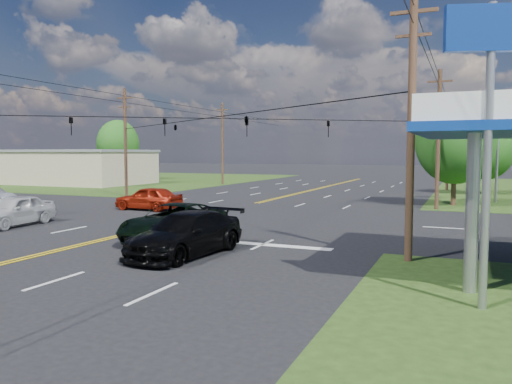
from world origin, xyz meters
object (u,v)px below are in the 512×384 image
at_px(pickup_dkgreen, 175,222).
at_px(retail_nw, 80,168).
at_px(polesign_se, 490,73).
at_px(pole_se, 411,123).
at_px(pole_nw, 125,141).
at_px(pole_left_far, 222,143).
at_px(pole_right_far, 448,141).
at_px(tree_far_l, 118,144).
at_px(suv_black, 186,234).
at_px(pole_ne, 438,138).
at_px(tree_right_b, 486,149).
at_px(tree_right_a, 455,139).
at_px(pickup_white, 14,211).

bearing_deg(pickup_dkgreen, retail_nw, 138.26).
bearing_deg(polesign_se, pole_se, 114.46).
distance_m(pole_nw, pole_left_far, 19.00).
bearing_deg(pole_right_far, tree_far_l, 174.92).
relative_size(pole_right_far, suv_black, 1.79).
relative_size(pole_right_far, pickup_dkgreen, 1.71).
xyz_separation_m(pole_nw, pole_right_far, (26.00, 19.00, 0.25)).
bearing_deg(pole_ne, suv_black, -111.48).
relative_size(pole_ne, tree_right_b, 1.34).
xyz_separation_m(retail_nw, pole_left_far, (17.00, 6.00, 3.17)).
xyz_separation_m(pole_se, tree_right_a, (1.00, 21.00, -0.05)).
bearing_deg(polesign_se, pole_nw, 140.87).
distance_m(pole_nw, pickup_white, 18.40).
distance_m(suv_black, polesign_se, 11.69).
bearing_deg(pole_se, pickup_dkgreen, 177.14).
bearing_deg(pickup_dkgreen, pole_se, -1.86).
bearing_deg(suv_black, tree_right_b, 78.15).
bearing_deg(suv_black, retail_nw, 142.87).
relative_size(pole_se, tree_right_b, 1.34).
distance_m(pole_left_far, tree_right_b, 29.79).
bearing_deg(pole_ne, pole_right_far, 90.00).
bearing_deg(pole_se, polesign_se, -65.54).
xyz_separation_m(tree_right_a, pickup_white, (-21.28, -20.00, -4.05)).
height_order(pole_se, pole_left_far, pole_left_far).
distance_m(tree_far_l, pickup_white, 47.22).
distance_m(pole_left_far, pickup_white, 36.71).
bearing_deg(pole_nw, pickup_white, -71.42).
height_order(pole_nw, tree_right_a, pole_nw).
xyz_separation_m(pole_left_far, pickup_white, (5.72, -36.00, -4.35)).
xyz_separation_m(retail_nw, pole_nw, (17.00, -13.00, 2.92)).
height_order(tree_right_a, tree_right_b, tree_right_a).
distance_m(tree_right_a, pickup_white, 29.49).
xyz_separation_m(pole_ne, polesign_se, (2.27, -23.00, 0.84)).
height_order(pole_right_far, tree_right_a, pole_right_far).
distance_m(pickup_dkgreen, polesign_se, 14.33).
distance_m(pole_ne, suv_black, 21.95).
xyz_separation_m(tree_right_b, suv_black, (-11.40, -35.06, -3.41)).
relative_size(pole_se, suv_black, 1.70).
bearing_deg(pickup_white, suv_black, -19.16).
relative_size(pole_se, pole_left_far, 0.95).
bearing_deg(tree_right_a, pole_nw, -173.66).
bearing_deg(tree_right_a, tree_far_l, 156.50).
bearing_deg(tree_far_l, retail_nw, -78.69).
height_order(pole_nw, polesign_se, pole_nw).
height_order(pole_ne, pole_right_far, pole_right_far).
relative_size(pickup_dkgreen, pickup_white, 1.22).
bearing_deg(pole_nw, tree_far_l, 129.56).
distance_m(pole_se, pole_right_far, 37.00).
xyz_separation_m(pole_left_far, polesign_se, (28.27, -42.00, 0.59)).
xyz_separation_m(pole_left_far, tree_right_a, (27.00, -16.00, -0.30)).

